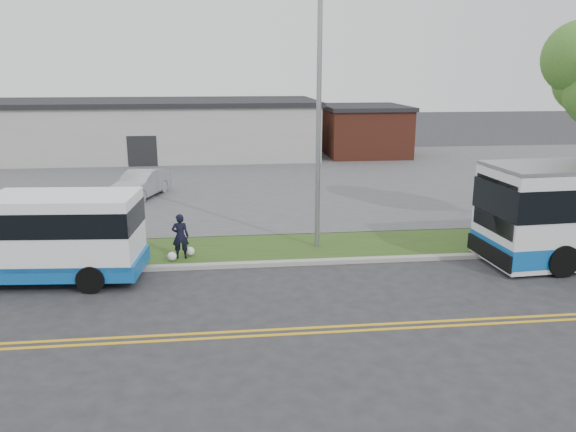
{
  "coord_description": "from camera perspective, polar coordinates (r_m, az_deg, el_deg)",
  "views": [
    {
      "loc": [
        -0.38,
        -17.24,
        6.61
      ],
      "look_at": [
        1.77,
        1.73,
        1.6
      ],
      "focal_mm": 35.0,
      "sensor_mm": 36.0,
      "label": 1
    }
  ],
  "objects": [
    {
      "name": "ground",
      "position": [
        18.47,
        -4.9,
        -6.32
      ],
      "size": [
        140.0,
        140.0,
        0.0
      ],
      "primitive_type": "plane",
      "color": "#28282B",
      "rests_on": "ground"
    },
    {
      "name": "lane_line_north",
      "position": [
        14.94,
        -4.44,
        -11.59
      ],
      "size": [
        70.0,
        0.12,
        0.01
      ],
      "primitive_type": "cube",
      "color": "gold",
      "rests_on": "ground"
    },
    {
      "name": "lane_line_south",
      "position": [
        14.67,
        -4.39,
        -12.1
      ],
      "size": [
        70.0,
        0.12,
        0.01
      ],
      "primitive_type": "cube",
      "color": "gold",
      "rests_on": "ground"
    },
    {
      "name": "curb",
      "position": [
        19.48,
        -5.0,
        -4.96
      ],
      "size": [
        80.0,
        0.3,
        0.15
      ],
      "primitive_type": "cube",
      "color": "#9E9B93",
      "rests_on": "ground"
    },
    {
      "name": "verge",
      "position": [
        21.19,
        -5.14,
        -3.4
      ],
      "size": [
        80.0,
        3.3,
        0.1
      ],
      "primitive_type": "cube",
      "color": "#2A4517",
      "rests_on": "ground"
    },
    {
      "name": "parking_lot",
      "position": [
        34.87,
        -5.76,
        3.78
      ],
      "size": [
        80.0,
        25.0,
        0.1
      ],
      "primitive_type": "cube",
      "color": "#4C4C4F",
      "rests_on": "ground"
    },
    {
      "name": "commercial_building",
      "position": [
        44.81,
        -13.82,
        8.61
      ],
      "size": [
        25.4,
        10.4,
        4.35
      ],
      "color": "#9E9E99",
      "rests_on": "ground"
    },
    {
      "name": "brick_wing",
      "position": [
        44.83,
        7.68,
        8.62
      ],
      "size": [
        6.3,
        7.3,
        3.9
      ],
      "color": "brown",
      "rests_on": "ground"
    },
    {
      "name": "streetlight_near",
      "position": [
        20.3,
        3.17,
        10.79
      ],
      "size": [
        0.35,
        1.53,
        9.5
      ],
      "color": "gray",
      "rests_on": "verge"
    },
    {
      "name": "shuttle_bus",
      "position": [
        19.39,
        -23.65,
        -1.82
      ],
      "size": [
        7.52,
        2.95,
        2.82
      ],
      "rotation": [
        0.0,
        0.0,
        -0.08
      ],
      "color": "#0E54A2",
      "rests_on": "ground"
    },
    {
      "name": "pedestrian",
      "position": [
        20.12,
        -10.88,
        -2.03
      ],
      "size": [
        0.6,
        0.4,
        1.62
      ],
      "primitive_type": "imported",
      "rotation": [
        0.0,
        0.0,
        3.12
      ],
      "color": "black",
      "rests_on": "verge"
    },
    {
      "name": "parked_car_a",
      "position": [
        30.22,
        -14.75,
        3.16
      ],
      "size": [
        2.84,
        4.6,
        1.43
      ],
      "primitive_type": "imported",
      "rotation": [
        0.0,
        0.0,
        -0.33
      ],
      "color": "#A7A9AE",
      "rests_on": "parking_lot"
    },
    {
      "name": "grocery_bag_left",
      "position": [
        20.1,
        -11.7,
        -4.03
      ],
      "size": [
        0.32,
        0.32,
        0.32
      ],
      "primitive_type": "sphere",
      "color": "white",
      "rests_on": "verge"
    },
    {
      "name": "grocery_bag_right",
      "position": [
        20.53,
        -9.91,
        -3.55
      ],
      "size": [
        0.32,
        0.32,
        0.32
      ],
      "primitive_type": "sphere",
      "color": "white",
      "rests_on": "verge"
    }
  ]
}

